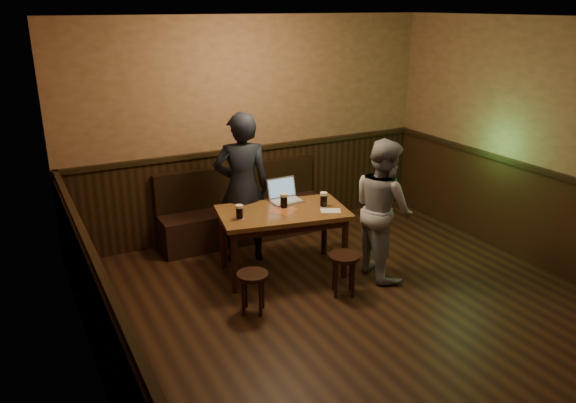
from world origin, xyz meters
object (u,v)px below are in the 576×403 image
at_px(stool_right, 344,263).
at_px(pint_right, 324,199).
at_px(pint_left, 239,212).
at_px(pub_table, 283,219).
at_px(pint_mid, 284,201).
at_px(person_grey, 383,209).
at_px(person_suit, 242,188).
at_px(bench, 243,215).
at_px(laptop, 284,195).
at_px(stool_left, 253,281).

distance_m(stool_right, pint_right, 0.82).
bearing_deg(pint_left, pint_right, -4.84).
height_order(pub_table, pint_right, pint_right).
height_order(pub_table, pint_left, pint_left).
bearing_deg(pint_mid, person_grey, -33.08).
xyz_separation_m(pint_left, pint_mid, (0.57, 0.09, 0.01)).
bearing_deg(person_suit, bench, -96.67).
distance_m(stool_right, laptop, 1.15).
bearing_deg(bench, stool_right, -79.92).
relative_size(pint_mid, person_grey, 0.11).
bearing_deg(person_suit, stool_right, 130.75).
relative_size(pint_mid, laptop, 0.47).
bearing_deg(pint_right, pub_table, 167.71).
distance_m(bench, pint_mid, 1.20).
bearing_deg(pint_mid, pint_left, -171.54).
xyz_separation_m(stool_left, person_grey, (1.63, 0.12, 0.44)).
bearing_deg(bench, pint_right, -69.45).
bearing_deg(pint_mid, stool_left, -134.81).
bearing_deg(pub_table, stool_right, -55.37).
relative_size(pint_left, person_grey, 0.10).
xyz_separation_m(pint_mid, pint_right, (0.42, -0.17, -0.00)).
xyz_separation_m(stool_left, stool_right, (1.00, -0.10, 0.02)).
relative_size(stool_right, pint_right, 2.66).
bearing_deg(pint_left, stool_right, -40.47).
distance_m(bench, person_suit, 0.88).
height_order(pint_left, laptop, laptop).
distance_m(pint_right, laptop, 0.49).
height_order(stool_left, pint_mid, pint_mid).
xyz_separation_m(pub_table, person_suit, (-0.25, 0.53, 0.24)).
height_order(stool_left, person_suit, person_suit).
distance_m(stool_left, person_suit, 1.37).
relative_size(bench, pint_right, 12.97).
distance_m(pint_left, pint_right, 0.99).
bearing_deg(pub_table, person_suit, 125.94).
height_order(pub_table, laptop, laptop).
relative_size(stool_left, stool_right, 0.94).
relative_size(pint_mid, pint_right, 1.00).
bearing_deg(pint_right, laptop, 127.05).
bearing_deg(person_grey, pint_mid, 61.56).
bearing_deg(laptop, pint_mid, -119.09).
height_order(pub_table, person_suit, person_suit).
relative_size(bench, person_grey, 1.40).
height_order(pub_table, person_grey, person_grey).
height_order(stool_left, stool_right, stool_right).
bearing_deg(pint_left, person_grey, -19.01).
bearing_deg(laptop, stool_left, -132.53).
bearing_deg(person_grey, bench, 34.74).
height_order(stool_right, person_grey, person_grey).
bearing_deg(laptop, pint_right, -54.03).
relative_size(pint_mid, person_suit, 0.10).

